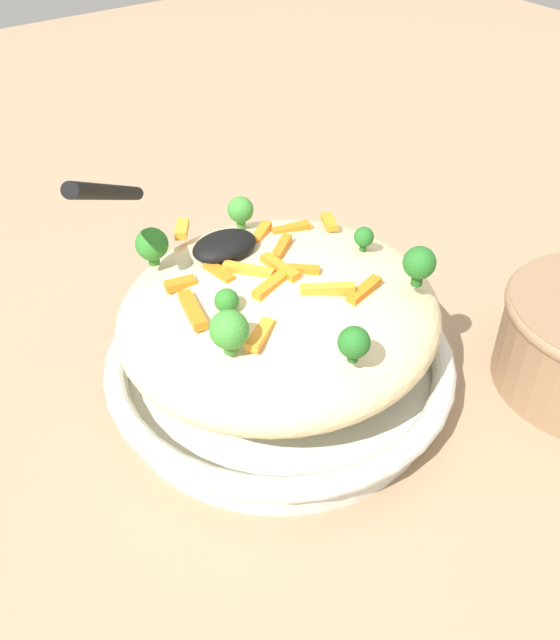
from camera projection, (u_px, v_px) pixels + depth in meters
name	position (u px, v px, depth m)	size (l,w,h in m)	color
ground_plane	(280.00, 386.00, 0.63)	(2.40, 2.40, 0.00)	#9E7F60
serving_bowl	(280.00, 366.00, 0.61)	(0.30, 0.30, 0.04)	silver
pasta_mound	(280.00, 314.00, 0.58)	(0.27, 0.26, 0.09)	beige
carrot_piece_0	(275.00, 268.00, 0.55)	(0.04, 0.01, 0.01)	orange
carrot_piece_1	(248.00, 270.00, 0.54)	(0.04, 0.01, 0.01)	orange
carrot_piece_2	(329.00, 222.00, 0.61)	(0.02, 0.01, 0.01)	orange
carrot_piece_3	(219.00, 272.00, 0.55)	(0.03, 0.01, 0.01)	orange
carrot_piece_4	(270.00, 286.00, 0.53)	(0.04, 0.01, 0.01)	orange
carrot_piece_5	(282.00, 248.00, 0.57)	(0.03, 0.01, 0.01)	orange
carrot_piece_6	(261.00, 234.00, 0.60)	(0.03, 0.01, 0.01)	orange
carrot_piece_7	(291.00, 228.00, 0.61)	(0.03, 0.01, 0.01)	orange
carrot_piece_8	(328.00, 289.00, 0.53)	(0.04, 0.01, 0.01)	orange
carrot_piece_9	(190.00, 307.00, 0.52)	(0.04, 0.01, 0.01)	orange
carrot_piece_10	(364.00, 290.00, 0.53)	(0.04, 0.01, 0.01)	orange
carrot_piece_11	(180.00, 284.00, 0.54)	(0.02, 0.01, 0.01)	orange
carrot_piece_12	(182.00, 229.00, 0.60)	(0.03, 0.01, 0.01)	orange
carrot_piece_13	(260.00, 335.00, 0.49)	(0.03, 0.01, 0.01)	orange
carrot_piece_14	(303.00, 270.00, 0.55)	(0.03, 0.01, 0.01)	orange
broccoli_floret_0	(229.00, 330.00, 0.47)	(0.03, 0.03, 0.03)	#377928
broccoli_floret_1	(227.00, 301.00, 0.51)	(0.02, 0.02, 0.02)	#296820
broccoli_floret_2	(419.00, 264.00, 0.53)	(0.03, 0.03, 0.03)	#205B1C
broccoli_floret_3	(152.00, 245.00, 0.56)	(0.03, 0.03, 0.03)	#296820
broccoli_floret_4	(364.00, 237.00, 0.58)	(0.02, 0.02, 0.02)	#205B1C
broccoli_floret_5	(354.00, 343.00, 0.47)	(0.02, 0.02, 0.03)	#205B1C
broccoli_floret_6	(241.00, 210.00, 0.60)	(0.02, 0.02, 0.03)	#377928
serving_spoon	(178.00, 224.00, 0.55)	(0.16, 0.15, 0.11)	black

